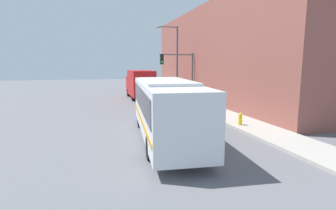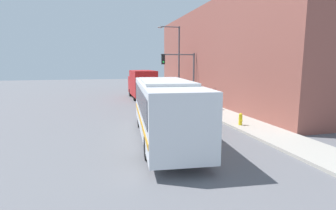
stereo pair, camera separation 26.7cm
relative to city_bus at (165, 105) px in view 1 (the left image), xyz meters
The scene contains 10 objects.
ground_plane 2.96m from the city_bus, 83.37° to the right, with size 120.00×120.00×0.00m, color slate.
sidewalk 18.80m from the city_bus, 71.13° to the left, with size 2.58×70.00×0.15m.
building_facade 17.64m from the city_bus, 53.43° to the left, with size 6.00×30.46×9.97m.
city_bus is the anchor object (origin of this frame).
delivery_truck 17.05m from the city_bus, 84.74° to the left, with size 2.42×7.17×3.26m.
fire_hydrant 5.71m from the city_bus, 14.84° to the left, with size 0.23×0.31×0.77m.
traffic_light_pole 11.40m from the city_bus, 67.35° to the left, with size 3.28×0.35×4.86m.
parking_meter 9.72m from the city_bus, 56.36° to the left, with size 0.14×0.14×1.30m.
street_lamp 16.61m from the city_bus, 71.04° to the left, with size 2.55×0.28×7.97m.
pedestrian_near_corner 9.46m from the city_bus, 50.82° to the left, with size 0.34×0.34×1.80m.
Camera 1 is at (-3.84, -10.80, 4.03)m, focal length 28.00 mm.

